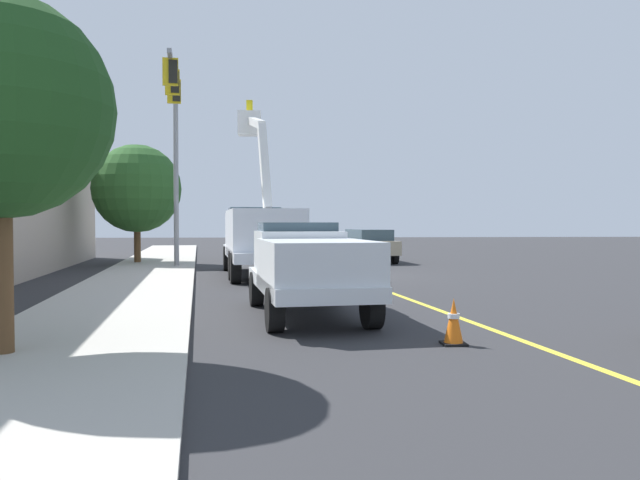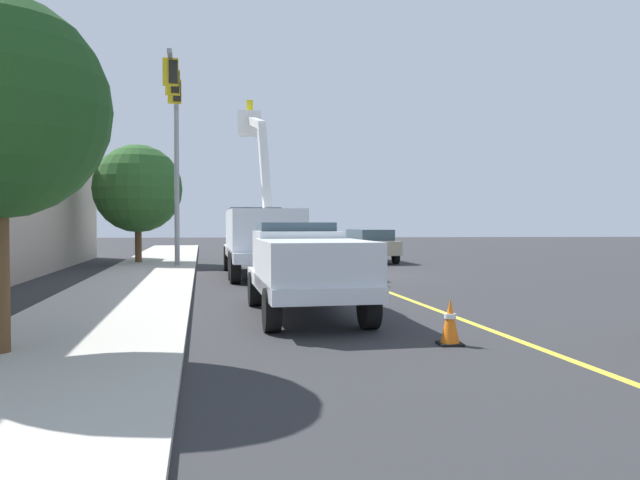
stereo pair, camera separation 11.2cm
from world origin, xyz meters
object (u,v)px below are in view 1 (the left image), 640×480
object	(u,v)px
utility_bucket_truck	(260,234)
passing_minivan	(369,243)
traffic_cone_mid_front	(338,277)
traffic_cone_mid_rear	(286,259)
service_pickup_truck	(307,265)
traffic_cone_leading	(454,322)
traffic_signal_mast	(175,123)

from	to	relation	value
utility_bucket_truck	passing_minivan	bearing A→B (deg)	-35.04
passing_minivan	traffic_cone_mid_front	distance (m)	13.13
traffic_cone_mid_rear	traffic_cone_mid_front	bearing A→B (deg)	-171.49
utility_bucket_truck	traffic_cone_mid_front	world-z (taller)	utility_bucket_truck
service_pickup_truck	traffic_cone_leading	bearing A→B (deg)	-145.32
traffic_cone_mid_front	traffic_cone_mid_rear	distance (m)	9.65
passing_minivan	traffic_signal_mast	bearing A→B (deg)	121.11
service_pickup_truck	traffic_cone_mid_rear	distance (m)	14.97
service_pickup_truck	passing_minivan	xyz separation A→B (m)	(18.19, -4.17, -0.15)
traffic_cone_leading	passing_minivan	bearing A→B (deg)	-5.00
utility_bucket_truck	traffic_cone_leading	distance (m)	14.23
traffic_cone_mid_rear	traffic_signal_mast	xyz separation A→B (m)	(-2.22, 4.68, 5.84)
traffic_cone_mid_front	traffic_cone_mid_rear	size ratio (longest dim) A/B	1.08
passing_minivan	service_pickup_truck	bearing A→B (deg)	167.08
traffic_cone_mid_rear	traffic_signal_mast	world-z (taller)	traffic_signal_mast
traffic_cone_leading	traffic_signal_mast	xyz separation A→B (m)	(16.04, 7.16, 5.82)
service_pickup_truck	traffic_cone_leading	world-z (taller)	service_pickup_truck
passing_minivan	traffic_signal_mast	xyz separation A→B (m)	(-5.46, 9.04, 5.23)
utility_bucket_truck	traffic_cone_mid_front	distance (m)	5.74
traffic_cone_leading	utility_bucket_truck	bearing A→B (deg)	14.57
traffic_cone_mid_front	traffic_cone_mid_rear	xyz separation A→B (m)	(9.55, 1.43, -0.03)
passing_minivan	traffic_cone_mid_rear	bearing A→B (deg)	126.58
traffic_cone_mid_front	traffic_signal_mast	distance (m)	11.17
passing_minivan	traffic_cone_mid_rear	size ratio (longest dim) A/B	6.86
utility_bucket_truck	passing_minivan	distance (m)	9.51
utility_bucket_truck	passing_minivan	xyz separation A→B (m)	(7.77, -5.45, -0.64)
traffic_signal_mast	passing_minivan	bearing A→B (deg)	-58.89
traffic_cone_leading	traffic_cone_mid_front	distance (m)	8.78
service_pickup_truck	passing_minivan	size ratio (longest dim) A/B	1.16
utility_bucket_truck	passing_minivan	world-z (taller)	utility_bucket_truck
traffic_signal_mast	traffic_cone_leading	bearing A→B (deg)	-155.95
traffic_cone_leading	traffic_cone_mid_rear	size ratio (longest dim) A/B	1.08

